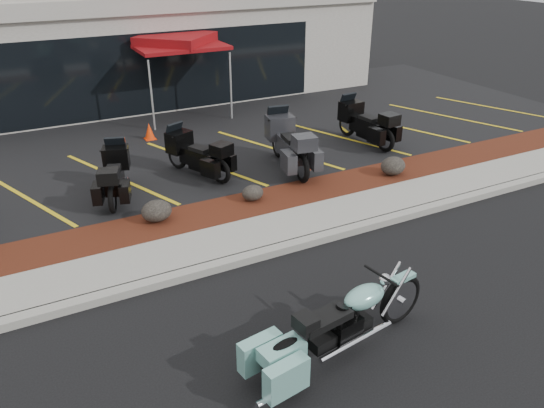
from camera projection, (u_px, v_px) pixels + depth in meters
ground at (312, 273)px, 9.61m from camera, size 90.00×90.00×0.00m
curb at (288, 247)px, 10.29m from camera, size 24.00×0.25×0.15m
sidewalk at (272, 231)px, 10.85m from camera, size 24.00×1.20×0.15m
mulch_bed at (247, 207)px, 11.80m from camera, size 24.00×1.20×0.16m
upper_lot at (172, 137)px, 16.10m from camera, size 26.00×9.60×0.15m
dealership_building at (117, 40)px, 20.22m from camera, size 18.00×8.16×4.00m
boulder_left at (157, 211)px, 10.97m from camera, size 0.64×0.53×0.45m
boulder_mid at (253, 193)px, 11.88m from camera, size 0.49×0.41×0.35m
boulder_right at (393, 166)px, 13.17m from camera, size 0.64×0.54×0.46m
hero_cruiser at (401, 293)px, 8.12m from camera, size 3.26×1.28×1.12m
touring_black_front at (117, 161)px, 12.49m from camera, size 1.39×2.19×1.19m
touring_black_mid at (176, 146)px, 13.38m from camera, size 1.58×2.23×1.22m
touring_grey at (278, 132)px, 14.07m from camera, size 1.30×2.57×1.43m
touring_black_rear at (348, 115)px, 15.66m from camera, size 1.07×2.30×1.29m
traffic_cone at (149, 131)px, 15.56m from camera, size 0.38×0.38×0.49m
popup_canopy at (176, 42)px, 16.97m from camera, size 3.53×3.53×2.59m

